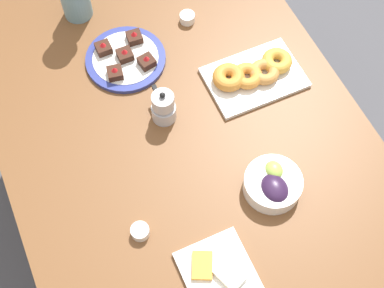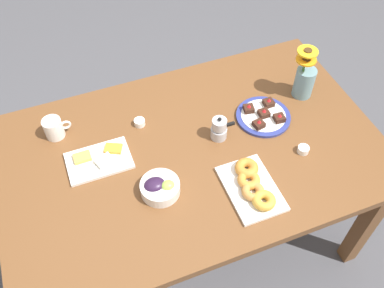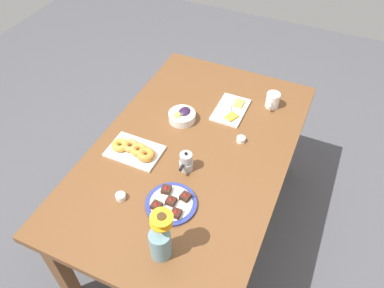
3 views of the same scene
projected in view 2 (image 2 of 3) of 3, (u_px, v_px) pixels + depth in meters
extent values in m
plane|color=#4C4C51|center=(192.00, 233.00, 2.37)|extent=(6.00, 6.00, 0.00)
cube|color=brown|center=(192.00, 153.00, 1.81)|extent=(1.60, 1.00, 0.04)
cube|color=brown|center=(366.00, 223.00, 2.01)|extent=(0.07, 0.07, 0.70)
cube|color=brown|center=(31.00, 177.00, 2.18)|extent=(0.07, 0.07, 0.70)
cube|color=brown|center=(280.00, 104.00, 2.51)|extent=(0.07, 0.07, 0.70)
cylinder|color=white|center=(54.00, 128.00, 1.81)|extent=(0.08, 0.08, 0.09)
cylinder|color=brown|center=(51.00, 122.00, 1.78)|extent=(0.07, 0.07, 0.00)
torus|color=white|center=(66.00, 125.00, 1.82)|extent=(0.05, 0.01, 0.05)
cylinder|color=white|center=(160.00, 188.00, 1.64)|extent=(0.15, 0.15, 0.05)
ellipsoid|color=#2D1938|center=(154.00, 185.00, 1.63)|extent=(0.08, 0.07, 0.04)
ellipsoid|color=#9EC14C|center=(168.00, 186.00, 1.62)|extent=(0.05, 0.05, 0.04)
cube|color=white|center=(99.00, 161.00, 1.75)|extent=(0.26, 0.17, 0.01)
cube|color=#EFB74C|center=(82.00, 157.00, 1.74)|extent=(0.07, 0.05, 0.02)
cube|color=white|center=(104.00, 161.00, 1.73)|extent=(0.08, 0.07, 0.02)
cube|color=orange|center=(113.00, 149.00, 1.77)|extent=(0.08, 0.08, 0.01)
cube|color=white|center=(251.00, 189.00, 1.66)|extent=(0.19, 0.28, 0.01)
torus|color=gold|center=(264.00, 200.00, 1.60)|extent=(0.10, 0.10, 0.03)
torus|color=#C78640|center=(253.00, 191.00, 1.63)|extent=(0.12, 0.12, 0.03)
torus|color=orange|center=(249.00, 180.00, 1.66)|extent=(0.11, 0.11, 0.03)
torus|color=#CA8130|center=(247.00, 168.00, 1.69)|extent=(0.10, 0.10, 0.04)
cylinder|color=white|center=(303.00, 150.00, 1.78)|extent=(0.05, 0.05, 0.03)
cylinder|color=#C68923|center=(304.00, 148.00, 1.77)|extent=(0.04, 0.04, 0.01)
cylinder|color=white|center=(140.00, 122.00, 1.87)|extent=(0.05, 0.05, 0.03)
cylinder|color=maroon|center=(139.00, 121.00, 1.87)|extent=(0.04, 0.04, 0.01)
cylinder|color=navy|center=(263.00, 117.00, 1.90)|extent=(0.24, 0.24, 0.01)
cylinder|color=white|center=(263.00, 116.00, 1.90)|extent=(0.20, 0.20, 0.01)
cube|color=#381E14|center=(249.00, 109.00, 1.91)|extent=(0.05, 0.05, 0.02)
cone|color=red|center=(249.00, 106.00, 1.89)|extent=(0.02, 0.02, 0.01)
cube|color=#381E14|center=(269.00, 103.00, 1.93)|extent=(0.04, 0.04, 0.02)
cone|color=red|center=(269.00, 100.00, 1.91)|extent=(0.02, 0.02, 0.01)
cube|color=#381E14|center=(259.00, 124.00, 1.85)|extent=(0.05, 0.05, 0.02)
cone|color=red|center=(259.00, 121.00, 1.83)|extent=(0.02, 0.02, 0.01)
cube|color=#381E14|center=(279.00, 118.00, 1.87)|extent=(0.05, 0.05, 0.02)
cone|color=red|center=(280.00, 115.00, 1.86)|extent=(0.02, 0.02, 0.01)
cube|color=#381E14|center=(264.00, 113.00, 1.89)|extent=(0.04, 0.04, 0.02)
cone|color=red|center=(264.00, 110.00, 1.87)|extent=(0.02, 0.02, 0.01)
cylinder|color=#6B939E|center=(304.00, 82.00, 1.95)|extent=(0.09, 0.09, 0.15)
cylinder|color=#3D702D|center=(305.00, 61.00, 1.85)|extent=(0.01, 0.01, 0.10)
cylinder|color=yellow|center=(308.00, 52.00, 1.81)|extent=(0.09, 0.09, 0.01)
cylinder|color=#472D14|center=(308.00, 50.00, 1.81)|extent=(0.04, 0.04, 0.01)
cylinder|color=#3D702D|center=(305.00, 66.00, 1.87)|extent=(0.01, 0.01, 0.06)
cylinder|color=orange|center=(306.00, 60.00, 1.84)|extent=(0.09, 0.09, 0.01)
cylinder|color=#472D14|center=(306.00, 59.00, 1.84)|extent=(0.04, 0.04, 0.01)
cylinder|color=#B7B7BC|center=(219.00, 133.00, 1.82)|extent=(0.07, 0.07, 0.05)
cylinder|color=#B7B7BC|center=(219.00, 128.00, 1.80)|extent=(0.05, 0.05, 0.01)
cylinder|color=#B7B7BC|center=(219.00, 124.00, 1.78)|extent=(0.06, 0.06, 0.04)
sphere|color=black|center=(220.00, 119.00, 1.75)|extent=(0.02, 0.02, 0.02)
cube|color=black|center=(231.00, 124.00, 1.81)|extent=(0.04, 0.01, 0.01)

